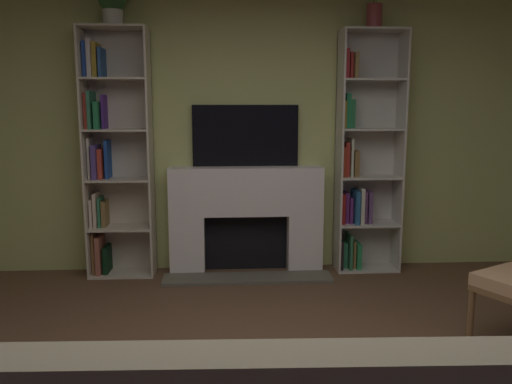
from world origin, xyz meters
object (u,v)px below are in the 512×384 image
Objects in this scene: potted_plant at (112,3)px; bookshelf_left at (111,155)px; vase_with_flowers at (374,15)px; bookshelf_right at (361,163)px; fireplace at (246,216)px; tv at (245,136)px.

bookshelf_left is at bearing 156.35° from potted_plant.
bookshelf_right is at bearing 146.46° from vase_with_flowers.
vase_with_flowers is (2.34, -0.00, -0.08)m from potted_plant.
bookshelf_left is (-1.24, 0.01, 0.59)m from fireplace.
vase_with_flowers reaches higher than tv.
fireplace is at bearing -178.81° from bookshelf_right.
bookshelf_left is at bearing -179.78° from bookshelf_right.
bookshelf_left is 1.34m from potted_plant.
fireplace is 2.19m from vase_with_flowers.
potted_plant is at bearing -178.96° from bookshelf_right.
vase_with_flowers is (0.06, -0.04, 1.35)m from bookshelf_right.
fireplace is 2.25m from potted_plant.
bookshelf_left is at bearing -175.97° from tv.
fireplace is 4.32× the size of potted_plant.
tv is at bearing 90.00° from fireplace.
fireplace is 0.68× the size of bookshelf_left.
bookshelf_right is at bearing 1.19° from fireplace.
potted_plant reaches higher than bookshelf_right.
vase_with_flowers is at bearing -0.92° from fireplace.
fireplace is 1.21m from bookshelf_right.
vase_with_flowers reaches higher than bookshelf_right.
potted_plant is (-2.27, -0.04, 1.43)m from bookshelf_right.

